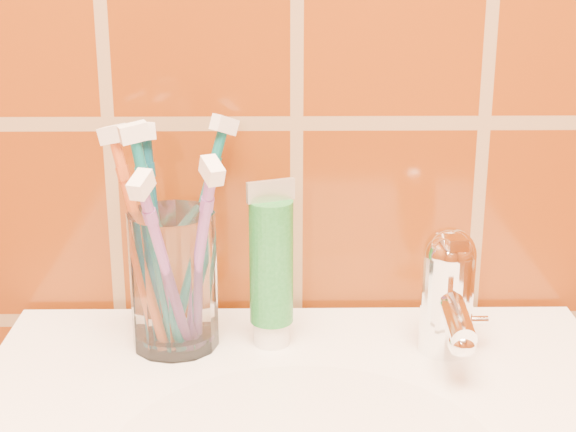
{
  "coord_description": "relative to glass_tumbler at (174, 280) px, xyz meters",
  "views": [
    {
      "loc": [
        -0.02,
        0.36,
        1.23
      ],
      "look_at": [
        -0.01,
        1.08,
        0.98
      ],
      "focal_mm": 55.0,
      "sensor_mm": 36.0,
      "label": 1
    }
  ],
  "objects": [
    {
      "name": "glass_tumbler",
      "position": [
        0.0,
        0.0,
        0.0
      ],
      "size": [
        0.1,
        0.1,
        0.13
      ],
      "primitive_type": "cylinder",
      "rotation": [
        0.0,
        0.0,
        -0.25
      ],
      "color": "white",
      "rests_on": "pedestal_sink"
    },
    {
      "name": "toothpaste_tube",
      "position": [
        0.09,
        0.0,
        0.01
      ],
      "size": [
        0.04,
        0.04,
        0.16
      ],
      "rotation": [
        0.0,
        0.0,
        0.37
      ],
      "color": "white",
      "rests_on": "pedestal_sink"
    },
    {
      "name": "faucet",
      "position": [
        0.25,
        -0.02,
        -0.0
      ],
      "size": [
        0.05,
        0.11,
        0.12
      ],
      "color": "white",
      "rests_on": "pedestal_sink"
    },
    {
      "name": "toothbrush_0",
      "position": [
        -0.03,
        0.0,
        0.04
      ],
      "size": [
        0.12,
        0.11,
        0.22
      ],
      "primitive_type": null,
      "rotation": [
        0.26,
        0.0,
        -2.09
      ],
      "color": "#C65523",
      "rests_on": "glass_tumbler"
    },
    {
      "name": "toothbrush_1",
      "position": [
        -0.02,
        0.01,
        0.04
      ],
      "size": [
        0.07,
        0.1,
        0.22
      ],
      "primitive_type": null,
      "rotation": [
        0.17,
        0.0,
        -2.75
      ],
      "color": "navy",
      "rests_on": "glass_tumbler"
    },
    {
      "name": "toothbrush_2",
      "position": [
        -0.0,
        -0.04,
        0.03
      ],
      "size": [
        0.1,
        0.16,
        0.21
      ],
      "primitive_type": null,
      "rotation": [
        0.39,
        0.0,
        -0.35
      ],
      "color": "#7D4491",
      "rests_on": "glass_tumbler"
    },
    {
      "name": "toothbrush_3",
      "position": [
        -0.01,
        -0.02,
        0.04
      ],
      "size": [
        0.08,
        0.07,
        0.23
      ],
      "primitive_type": null,
      "rotation": [
        0.15,
        0.0,
        -1.21
      ],
      "color": "#0D696F",
      "rests_on": "glass_tumbler"
    },
    {
      "name": "toothbrush_4",
      "position": [
        0.03,
        -0.03,
        0.03
      ],
      "size": [
        0.12,
        0.17,
        0.22
      ],
      "primitive_type": null,
      "rotation": [
        0.39,
        0.0,
        0.46
      ],
      "color": "#7F499C",
      "rests_on": "glass_tumbler"
    },
    {
      "name": "toothbrush_5",
      "position": [
        0.02,
        0.03,
        0.04
      ],
      "size": [
        0.16,
        0.16,
        0.22
      ],
      "primitive_type": null,
      "rotation": [
        0.37,
        0.0,
        2.33
      ],
      "color": "#0B6062",
      "rests_on": "glass_tumbler"
    }
  ]
}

